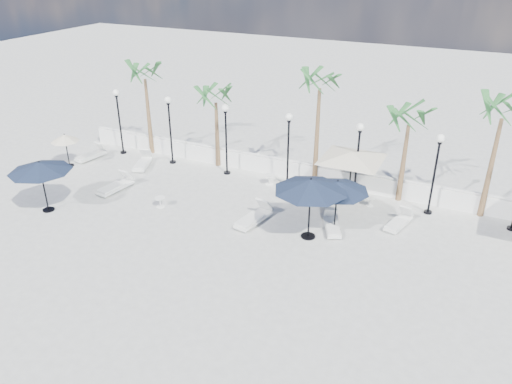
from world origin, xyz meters
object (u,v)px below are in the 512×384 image
at_px(parasol_navy_mid, 311,185).
at_px(parasol_cream_small, 65,138).
at_px(lounger_2, 143,163).
at_px(lounger_0, 115,186).
at_px(lounger_3, 304,190).
at_px(parasol_navy_right, 338,186).
at_px(lounger_4, 254,217).
at_px(lounger_1, 91,155).
at_px(lounger_5, 332,226).
at_px(parasol_navy_left, 40,167).
at_px(lounger_6, 399,222).
at_px(parasol_cream_sq_a, 353,152).

xyz_separation_m(parasol_navy_mid, parasol_cream_small, (-14.71, 1.50, -0.79)).
bearing_deg(parasol_navy_mid, lounger_2, 163.94).
height_order(lounger_0, lounger_3, lounger_0).
bearing_deg(parasol_navy_right, parasol_navy_mid, -130.96).
bearing_deg(lounger_4, lounger_0, -169.82).
distance_m(lounger_1, lounger_4, 12.02).
bearing_deg(lounger_1, lounger_5, 1.57).
height_order(parasol_navy_left, parasol_cream_small, parasol_navy_left).
xyz_separation_m(lounger_4, parasol_cream_small, (-12.10, 1.39, 1.36)).
relative_size(parasol_navy_mid, parasol_navy_right, 1.14).
bearing_deg(lounger_1, lounger_3, 12.78).
relative_size(lounger_2, parasol_navy_right, 0.77).
height_order(lounger_6, parasol_navy_mid, parasol_navy_mid).
height_order(parasol_navy_right, parasol_cream_small, parasol_navy_right).
bearing_deg(lounger_3, lounger_0, -138.14).
xyz_separation_m(lounger_6, parasol_cream_sq_a, (-2.68, 1.53, 2.29)).
height_order(lounger_2, parasol_navy_left, parasol_navy_left).
distance_m(parasol_navy_left, parasol_navy_mid, 12.13).
xyz_separation_m(lounger_1, lounger_3, (12.76, 0.91, -0.04)).
xyz_separation_m(lounger_1, lounger_6, (17.60, -0.33, -0.02)).
distance_m(lounger_0, lounger_6, 13.80).
distance_m(lounger_2, parasol_cream_small, 4.39).
xyz_separation_m(lounger_5, lounger_6, (2.54, 1.55, -0.00)).
xyz_separation_m(lounger_0, lounger_3, (8.74, 3.65, -0.05)).
bearing_deg(lounger_1, lounger_0, -25.59).
distance_m(lounger_2, lounger_5, 11.83).
bearing_deg(lounger_2, lounger_5, -31.43).
relative_size(lounger_1, lounger_5, 1.07).
bearing_deg(lounger_6, lounger_2, -167.86).
bearing_deg(parasol_navy_mid, parasol_navy_left, -166.10).
xyz_separation_m(lounger_5, parasol_cream_sq_a, (-0.14, 3.08, 2.29)).
relative_size(parasol_navy_left, parasol_navy_right, 1.04).
xyz_separation_m(lounger_5, parasol_navy_left, (-12.52, -3.88, 1.97)).
xyz_separation_m(lounger_3, parasol_navy_left, (-10.22, -6.67, 1.99)).
bearing_deg(parasol_navy_right, lounger_6, 32.19).
xyz_separation_m(lounger_3, parasol_navy_mid, (1.56, -3.75, 2.21)).
height_order(lounger_4, parasol_navy_right, parasol_navy_right).
height_order(lounger_1, lounger_6, lounger_1).
bearing_deg(lounger_0, parasol_cream_small, 169.65).
height_order(lounger_1, lounger_2, lounger_2).
xyz_separation_m(lounger_5, parasol_cream_small, (-15.46, 0.54, 1.40)).
distance_m(lounger_1, parasol_cream_sq_a, 15.14).
bearing_deg(parasol_cream_sq_a, lounger_2, -175.49).
relative_size(parasol_cream_sq_a, parasol_cream_small, 2.92).
height_order(parasol_navy_left, parasol_cream_sq_a, parasol_cream_sq_a).
bearing_deg(parasol_navy_right, lounger_1, 172.96).
relative_size(lounger_3, parasol_navy_mid, 0.55).
bearing_deg(parasol_navy_left, parasol_navy_mid, 13.90).
distance_m(lounger_1, parasol_navy_left, 6.59).
distance_m(lounger_1, lounger_2, 3.45).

